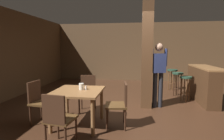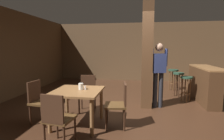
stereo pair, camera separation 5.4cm
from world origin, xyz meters
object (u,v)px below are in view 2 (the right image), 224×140
bar_counter (203,84)px  chair_south (57,117)px  chair_east (119,103)px  dining_table (77,96)px  chair_west (39,100)px  bar_stool_far (173,74)px  napkin_cup (81,86)px  standing_person (159,71)px  bar_stool_mid (178,79)px  chair_north (88,91)px  bar_stool_near (186,83)px  salt_shaker (85,88)px

bar_counter → chair_south: bearing=-136.9°
chair_east → bar_counter: bearing=42.3°
chair_south → dining_table: bearing=88.0°
chair_west → chair_south: size_ratio=1.00×
chair_south → bar_stool_far: chair_south is taller
napkin_cup → standing_person: standing_person is taller
bar_stool_mid → chair_north: bearing=-145.9°
chair_south → chair_north: bearing=90.3°
standing_person → chair_south: bearing=-128.7°
chair_west → standing_person: bearing=28.0°
napkin_cup → bar_stool_near: 3.25m
chair_west → chair_south: 1.17m
napkin_cup → salt_shaker: napkin_cup is taller
dining_table → bar_stool_far: bearing=54.0°
chair_east → napkin_cup: size_ratio=6.79×
standing_person → bar_stool_near: (0.89, 0.66, -0.44)m
dining_table → chair_west: bearing=-179.0°
bar_stool_far → bar_stool_mid: bearing=-89.9°
chair_east → bar_stool_far: bearing=64.1°
dining_table → bar_stool_mid: bar_stool_mid is taller
dining_table → chair_south: size_ratio=1.08×
dining_table → salt_shaker: bearing=22.8°
bar_counter → bar_stool_near: (-0.51, -0.10, 0.03)m
chair_south → chair_east: bearing=45.1°
dining_table → chair_south: 0.86m
dining_table → bar_stool_mid: (2.53, 2.60, -0.03)m
dining_table → chair_east: bearing=2.2°
standing_person → dining_table: bearing=-142.0°
chair_south → bar_stool_mid: chair_south is taller
bar_stool_near → standing_person: bearing=-143.5°
dining_table → standing_person: standing_person is taller
chair_south → bar_stool_near: chair_south is taller
dining_table → napkin_cup: size_ratio=7.32×
dining_table → bar_stool_far: bar_stool_far is taller
chair_south → napkin_cup: chair_south is taller
chair_west → salt_shaker: 1.03m
chair_north → standing_person: size_ratio=0.52×
salt_shaker → bar_counter: bearing=34.5°
chair_south → napkin_cup: (0.08, 0.93, 0.30)m
napkin_cup → bar_stool_mid: napkin_cup is taller
chair_south → standing_person: 2.89m
napkin_cup → bar_stool_far: bearing=54.0°
bar_stool_mid → bar_counter: bearing=-38.1°
chair_east → bar_stool_near: 2.67m
chair_west → chair_north: (0.80, 0.87, 0.00)m
chair_east → bar_stool_far: chair_east is taller
chair_south → standing_person: (1.78, 2.22, 0.50)m
salt_shaker → bar_stool_near: bearing=38.2°
bar_stool_far → dining_table: bearing=-126.0°
dining_table → chair_west: 0.85m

